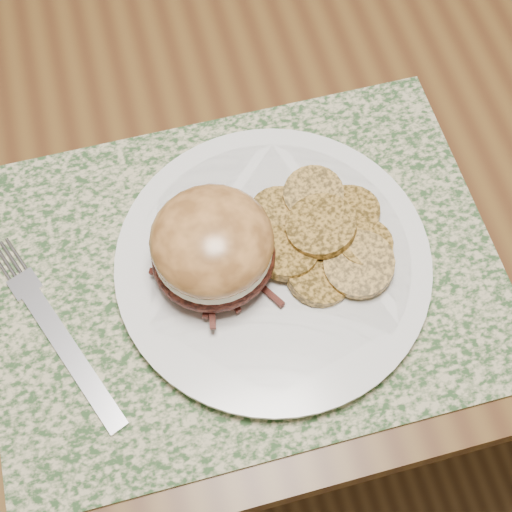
{
  "coord_description": "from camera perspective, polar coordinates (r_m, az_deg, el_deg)",
  "views": [
    {
      "loc": [
        -0.15,
        -0.51,
        1.33
      ],
      "look_at": [
        -0.08,
        -0.26,
        0.79
      ],
      "focal_mm": 50.0,
      "sensor_mm": 36.0,
      "label": 1
    }
  ],
  "objects": [
    {
      "name": "ground",
      "position": [
        1.43,
        0.6,
        -3.72
      ],
      "size": [
        3.5,
        3.5,
        0.0
      ],
      "primitive_type": "plane",
      "color": "#50351B",
      "rests_on": "ground"
    },
    {
      "name": "dining_table",
      "position": [
        0.85,
        1.03,
        13.38
      ],
      "size": [
        1.5,
        0.9,
        0.75
      ],
      "color": "brown",
      "rests_on": "ground"
    },
    {
      "name": "placemat",
      "position": [
        0.63,
        -1.05,
        -1.22
      ],
      "size": [
        0.45,
        0.33,
        0.0
      ],
      "primitive_type": "cube",
      "color": "#2E4E28",
      "rests_on": "dining_table"
    },
    {
      "name": "dinner_plate",
      "position": [
        0.63,
        1.37,
        -0.6
      ],
      "size": [
        0.26,
        0.26,
        0.02
      ],
      "primitive_type": "cylinder",
      "color": "white",
      "rests_on": "placemat"
    },
    {
      "name": "pork_sandwich",
      "position": [
        0.58,
        -3.5,
        0.68
      ],
      "size": [
        0.11,
        0.11,
        0.08
      ],
      "rotation": [
        0.0,
        0.0,
        0.07
      ],
      "color": "black",
      "rests_on": "dinner_plate"
    },
    {
      "name": "roasted_potatoes",
      "position": [
        0.62,
        5.43,
        1.62
      ],
      "size": [
        0.14,
        0.15,
        0.03
      ],
      "color": "#AE7F33",
      "rests_on": "dinner_plate"
    },
    {
      "name": "fork",
      "position": [
        0.63,
        -15.79,
        -5.74
      ],
      "size": [
        0.09,
        0.2,
        0.0
      ],
      "rotation": [
        0.0,
        0.0,
        0.38
      ],
      "color": "silver",
      "rests_on": "placemat"
    }
  ]
}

